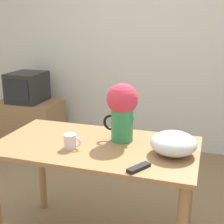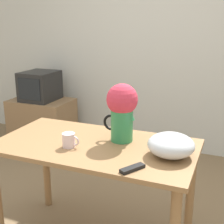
{
  "view_description": "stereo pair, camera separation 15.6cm",
  "coord_description": "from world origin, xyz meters",
  "px_view_note": "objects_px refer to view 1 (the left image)",
  "views": [
    {
      "loc": [
        0.76,
        -1.82,
        1.59
      ],
      "look_at": [
        0.13,
        0.12,
        0.99
      ],
      "focal_mm": 50.0,
      "sensor_mm": 36.0,
      "label": 1
    },
    {
      "loc": [
        0.9,
        -1.77,
        1.59
      ],
      "look_at": [
        0.13,
        0.12,
        0.99
      ],
      "focal_mm": 50.0,
      "sensor_mm": 36.0,
      "label": 2
    }
  ],
  "objects_px": {
    "flower_vase": "(122,108)",
    "tv_set": "(27,87)",
    "coffee_mug": "(71,141)",
    "white_bowl": "(173,143)"
  },
  "relations": [
    {
      "from": "flower_vase",
      "to": "coffee_mug",
      "type": "height_order",
      "value": "flower_vase"
    },
    {
      "from": "tv_set",
      "to": "flower_vase",
      "type": "bearing_deg",
      "value": -40.6
    },
    {
      "from": "coffee_mug",
      "to": "tv_set",
      "type": "bearing_deg",
      "value": 129.73
    },
    {
      "from": "coffee_mug",
      "to": "tv_set",
      "type": "height_order",
      "value": "tv_set"
    },
    {
      "from": "white_bowl",
      "to": "tv_set",
      "type": "bearing_deg",
      "value": 142.59
    },
    {
      "from": "tv_set",
      "to": "white_bowl",
      "type": "bearing_deg",
      "value": -37.41
    },
    {
      "from": "coffee_mug",
      "to": "tv_set",
      "type": "distance_m",
      "value": 2.15
    },
    {
      "from": "flower_vase",
      "to": "tv_set",
      "type": "relative_size",
      "value": 0.86
    },
    {
      "from": "flower_vase",
      "to": "white_bowl",
      "type": "bearing_deg",
      "value": -19.28
    },
    {
      "from": "flower_vase",
      "to": "white_bowl",
      "type": "relative_size",
      "value": 1.39
    }
  ]
}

